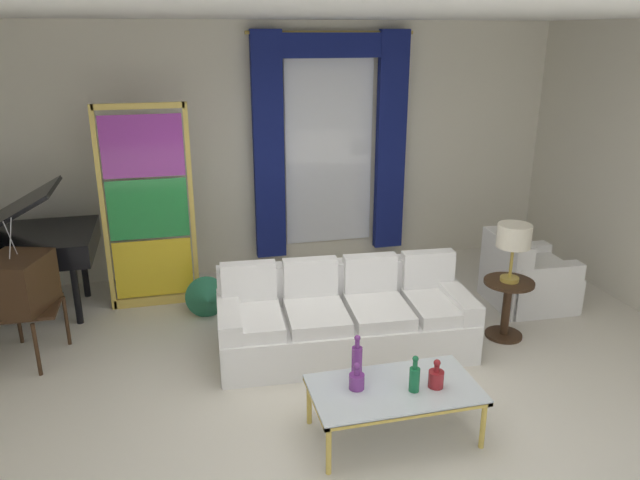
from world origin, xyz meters
The scene contains 17 objects.
ground_plane centered at (0.00, 0.00, 0.00)m, with size 16.00×16.00×0.00m, color silver.
wall_rear centered at (0.00, 3.06, 1.50)m, with size 8.00×0.12×3.00m, color silver.
ceiling_slab centered at (0.00, 0.80, 3.02)m, with size 8.00×7.60×0.04m, color white.
curtained_window centered at (0.71, 2.89, 1.74)m, with size 2.00×0.17×2.70m.
couch_white_long centered at (0.27, 0.73, 0.31)m, with size 2.39×1.07×0.86m.
coffee_table centered at (0.26, -0.64, 0.37)m, with size 1.23×0.67×0.41m.
bottle_blue_decanter centered at (-0.02, -0.59, 0.48)m, with size 0.11×0.11×0.21m.
bottle_crystal_tall centered at (0.55, -0.70, 0.49)m, with size 0.11×0.11×0.22m.
bottle_amber_squat centered at (0.38, -0.71, 0.52)m, with size 0.08×0.08×0.28m.
bottle_ruby_flask centered at (0.04, -0.41, 0.54)m, with size 0.08×0.08×0.33m.
vintage_tv centered at (-2.61, 1.24, 0.73)m, with size 0.67×0.72×1.35m.
armchair_white centered at (2.48, 1.21, 0.29)m, with size 0.85×0.85×0.80m.
stained_glass_divider centered at (-1.47, 2.16, 1.06)m, with size 0.95×0.05×2.20m.
peacock_figurine centered at (-0.95, 1.67, 0.22)m, with size 0.44×0.60×0.50m.
round_side_table centered at (1.88, 0.57, 0.36)m, with size 0.48×0.48×0.59m.
table_lamp_brass centered at (1.88, 0.57, 1.03)m, with size 0.32×0.32×0.57m.
grand_piano centered at (-2.80, 2.24, 0.80)m, with size 1.50×1.10×1.40m.
Camera 1 is at (-1.20, -4.24, 2.87)m, focal length 34.14 mm.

